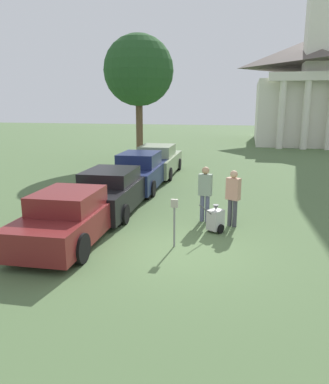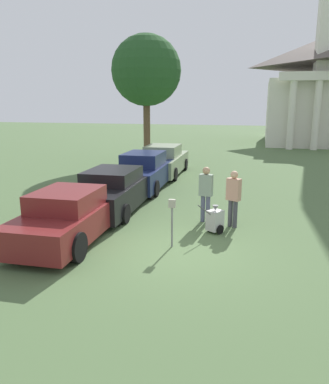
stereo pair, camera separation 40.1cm
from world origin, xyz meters
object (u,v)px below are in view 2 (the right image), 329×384
at_px(equipment_cart, 215,220).
at_px(person_supervisor, 233,195).
at_px(parked_car_black, 115,190).
at_px(church, 321,84).
at_px(parked_car_maroon, 70,216).
at_px(person_worker, 206,191).
at_px(parked_car_sage, 164,161).
at_px(parked_car_navy, 145,172).
at_px(parking_meter, 172,214).

bearing_deg(equipment_cart, person_supervisor, 88.62).
bearing_deg(parked_car_black, church, 67.37).
height_order(parked_car_maroon, person_worker, person_worker).
distance_m(parked_car_maroon, parked_car_black, 3.29).
relative_size(parked_car_sage, equipment_cart, 5.20).
bearing_deg(parked_car_black, person_worker, -13.87).
xyz_separation_m(parked_car_maroon, parked_car_sage, (0.00, 10.34, 0.05)).
bearing_deg(parked_car_black, parked_car_navy, 88.03).
height_order(parked_car_black, person_worker, person_worker).
height_order(parked_car_maroon, parked_car_black, parked_car_black).
xyz_separation_m(parked_car_sage, person_worker, (3.44, -7.78, 0.31)).
xyz_separation_m(parked_car_maroon, person_supervisor, (4.34, 2.26, 0.33)).
bearing_deg(parked_car_maroon, church, 69.44).
bearing_deg(church, parking_meter, -103.65).
relative_size(parked_car_maroon, parked_car_sage, 0.91).
height_order(person_worker, church, church).
bearing_deg(parked_car_navy, parking_meter, -68.84).
bearing_deg(parking_meter, parked_car_black, 132.78).
xyz_separation_m(parking_meter, equipment_cart, (0.97, 1.43, -0.53)).
distance_m(parked_car_black, person_worker, 3.53).
bearing_deg(person_supervisor, parking_meter, 81.42).
height_order(parked_car_navy, church, church).
relative_size(parked_car_sage, church, 0.23).
height_order(parked_car_black, person_supervisor, person_supervisor).
height_order(parked_car_maroon, parked_car_navy, parked_car_navy).
bearing_deg(parked_car_sage, parked_car_navy, -91.96).
bearing_deg(parked_car_maroon, parking_meter, 1.14).
bearing_deg(parked_car_navy, person_supervisor, -49.14).
relative_size(parked_car_navy, church, 0.23).
bearing_deg(parking_meter, church, 76.35).
relative_size(parked_car_maroon, person_supervisor, 2.64).
xyz_separation_m(parked_car_black, church, (10.27, 27.21, 4.88)).
bearing_deg(parked_car_navy, equipment_cart, -56.11).
relative_size(parked_car_maroon, church, 0.21).
relative_size(parked_car_maroon, parked_car_navy, 0.91).
bearing_deg(person_supervisor, parked_car_maroon, 53.33).
bearing_deg(parked_car_maroon, equipment_cart, 20.33).
height_order(parked_car_navy, person_worker, person_worker).
relative_size(parking_meter, equipment_cart, 1.32).
xyz_separation_m(parked_car_black, person_worker, (3.44, -0.72, 0.34)).
distance_m(person_worker, church, 29.12).
bearing_deg(parked_car_sage, church, 61.05).
bearing_deg(parking_meter, equipment_cart, 55.78).
relative_size(parked_car_navy, person_supervisor, 2.91).
height_order(parked_car_maroon, church, church).
xyz_separation_m(parked_car_navy, equipment_cart, (3.87, -5.36, -0.36)).
relative_size(parked_car_sage, parking_meter, 3.93).
bearing_deg(person_worker, parked_car_sage, -59.61).
bearing_deg(church, parked_car_sage, -116.99).
height_order(person_worker, person_supervisor, person_worker).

